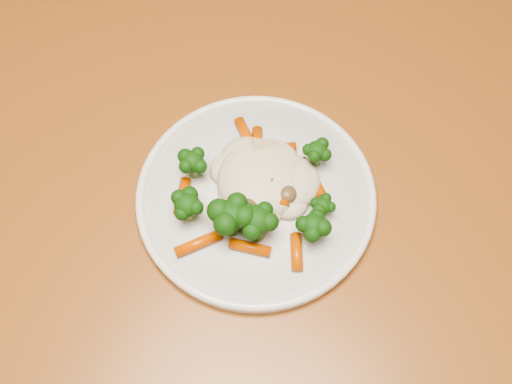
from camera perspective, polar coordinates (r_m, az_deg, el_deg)
dining_table at (r=0.78m, az=4.28°, el=-8.59°), size 1.47×1.23×0.75m
plate at (r=0.71m, az=-0.00°, el=-0.50°), size 0.26×0.26×0.01m
meal at (r=0.69m, az=-0.05°, el=0.09°), size 0.19×0.19×0.05m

